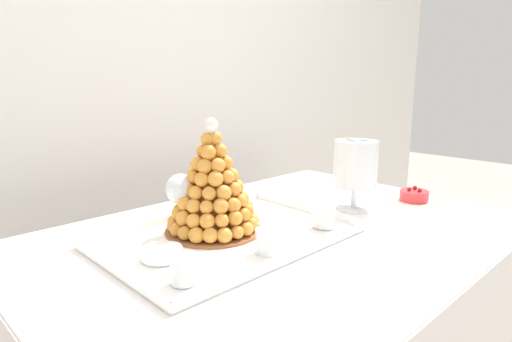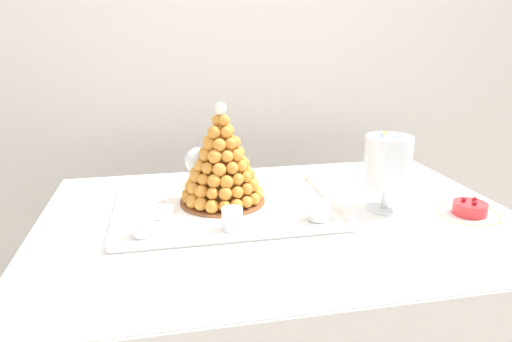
# 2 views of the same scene
# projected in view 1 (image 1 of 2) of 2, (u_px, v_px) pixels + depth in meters

# --- Properties ---
(backdrop_wall) EXTENTS (4.80, 0.10, 2.50)m
(backdrop_wall) POSITION_uv_depth(u_px,v_px,m) (122.00, 68.00, 1.71)
(backdrop_wall) COLOR silver
(backdrop_wall) RESTS_ON ground_plane
(buffet_table) EXTENTS (1.37, 0.96, 0.79)m
(buffet_table) POSITION_uv_depth(u_px,v_px,m) (283.00, 270.00, 1.21)
(buffet_table) COLOR brown
(buffet_table) RESTS_ON ground_plane
(serving_tray) EXTENTS (0.64, 0.44, 0.02)m
(serving_tray) POSITION_uv_depth(u_px,v_px,m) (228.00, 237.00, 1.13)
(serving_tray) COLOR white
(serving_tray) RESTS_ON buffet_table
(croquembouche) EXTENTS (0.26, 0.26, 0.31)m
(croquembouche) POSITION_uv_depth(u_px,v_px,m) (212.00, 188.00, 1.14)
(croquembouche) COLOR brown
(croquembouche) RESTS_ON serving_tray
(dessert_cup_left) EXTENTS (0.05, 0.05, 0.06)m
(dessert_cup_left) POSITION_uv_depth(u_px,v_px,m) (184.00, 270.00, 0.86)
(dessert_cup_left) COLOR silver
(dessert_cup_left) RESTS_ON serving_tray
(dessert_cup_mid_left) EXTENTS (0.06, 0.06, 0.06)m
(dessert_cup_mid_left) POSITION_uv_depth(u_px,v_px,m) (267.00, 242.00, 1.01)
(dessert_cup_mid_left) COLOR silver
(dessert_cup_mid_left) RESTS_ON serving_tray
(dessert_cup_centre) EXTENTS (0.06, 0.06, 0.05)m
(dessert_cup_centre) POSITION_uv_depth(u_px,v_px,m) (324.00, 219.00, 1.19)
(dessert_cup_centre) COLOR silver
(dessert_cup_centre) RESTS_ON serving_tray
(creme_brulee_ramekin) EXTENTS (0.09, 0.09, 0.02)m
(creme_brulee_ramekin) POSITION_uv_depth(u_px,v_px,m) (162.00, 253.00, 0.99)
(creme_brulee_ramekin) COLOR white
(creme_brulee_ramekin) RESTS_ON serving_tray
(macaron_goblet) EXTENTS (0.14, 0.14, 0.24)m
(macaron_goblet) POSITION_uv_depth(u_px,v_px,m) (355.00, 165.00, 1.35)
(macaron_goblet) COLOR white
(macaron_goblet) RESTS_ON buffet_table
(fruit_tart_plate) EXTENTS (0.18, 0.18, 0.05)m
(fruit_tart_plate) POSITION_uv_depth(u_px,v_px,m) (414.00, 198.00, 1.46)
(fruit_tart_plate) COLOR white
(fruit_tart_plate) RESTS_ON buffet_table
(wine_glass) EXTENTS (0.08, 0.08, 0.17)m
(wine_glass) POSITION_uv_depth(u_px,v_px,m) (181.00, 191.00, 1.13)
(wine_glass) COLOR silver
(wine_glass) RESTS_ON buffet_table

